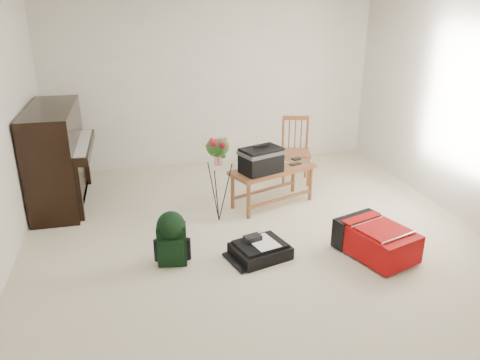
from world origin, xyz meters
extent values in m
cube|color=beige|center=(0.00, 0.00, 0.00)|extent=(5.00, 5.50, 0.01)
cube|color=white|center=(0.00, 2.75, 1.25)|extent=(5.00, 0.04, 2.50)
cube|color=white|center=(2.50, 0.00, 1.25)|extent=(0.04, 5.50, 2.50)
cube|color=black|center=(-2.20, 1.60, 0.62)|extent=(0.55, 1.50, 1.25)
cube|color=black|center=(-1.90, 1.60, 0.73)|extent=(0.28, 1.30, 0.10)
cube|color=white|center=(-1.90, 1.60, 0.78)|extent=(0.22, 1.20, 0.02)
cube|color=black|center=(-2.15, 1.60, 0.05)|extent=(0.45, 1.30, 0.10)
cube|color=#995832|center=(0.43, 0.93, 0.47)|extent=(1.18, 0.80, 0.04)
cylinder|color=#995832|center=(-0.06, 0.76, 0.22)|extent=(0.05, 0.05, 0.45)
cylinder|color=#995832|center=(-0.06, 1.11, 0.22)|extent=(0.05, 0.05, 0.45)
cylinder|color=#995832|center=(0.93, 0.76, 0.22)|extent=(0.05, 0.05, 0.45)
cylinder|color=#995832|center=(0.93, 1.11, 0.22)|extent=(0.05, 0.05, 0.45)
cube|color=#995832|center=(0.98, 1.61, 0.43)|extent=(0.49, 0.49, 0.04)
cylinder|color=#995832|center=(0.80, 1.44, 0.21)|extent=(0.03, 0.03, 0.41)
cylinder|color=#995832|center=(0.80, 1.78, 0.21)|extent=(0.03, 0.03, 0.41)
cylinder|color=#995832|center=(1.15, 1.44, 0.21)|extent=(0.03, 0.03, 0.41)
cylinder|color=#995832|center=(1.15, 1.78, 0.21)|extent=(0.03, 0.03, 0.41)
cube|color=#995832|center=(0.98, 1.78, 0.90)|extent=(0.36, 0.13, 0.06)
cylinder|color=#995832|center=(0.80, 1.78, 0.67)|extent=(0.03, 0.03, 0.50)
cylinder|color=#995832|center=(1.15, 1.78, 0.67)|extent=(0.03, 0.03, 0.50)
cube|color=#B5070F|center=(1.10, -0.54, 0.17)|extent=(0.73, 0.88, 0.29)
cube|color=black|center=(1.10, -0.25, 0.17)|extent=(0.56, 0.33, 0.31)
cube|color=#B5070F|center=(1.10, -0.60, 0.33)|extent=(0.57, 0.56, 0.02)
cube|color=silver|center=(1.10, -0.82, 0.33)|extent=(0.46, 0.16, 0.01)
cube|color=black|center=(-0.07, -0.31, 0.06)|extent=(0.64, 0.56, 0.13)
cube|color=black|center=(-0.07, -0.31, 0.15)|extent=(0.56, 0.48, 0.03)
cube|color=white|center=(-0.04, -0.33, 0.17)|extent=(0.32, 0.38, 0.01)
cube|color=black|center=(-0.12, -0.24, 0.20)|extent=(0.20, 0.15, 0.05)
cube|color=black|center=(-0.95, -0.22, 0.21)|extent=(0.30, 0.21, 0.42)
cube|color=black|center=(-0.95, -0.33, 0.19)|extent=(0.23, 0.08, 0.25)
sphere|color=black|center=(-0.95, -0.22, 0.42)|extent=(0.27, 0.27, 0.27)
cube|color=black|center=(-1.01, -0.13, 0.21)|extent=(0.04, 0.03, 0.38)
cube|color=black|center=(-0.88, -0.13, 0.21)|extent=(0.04, 0.03, 0.38)
cylinder|color=black|center=(-0.32, 0.62, 0.83)|extent=(0.01, 0.01, 0.28)
ellipsoid|color=#28571B|center=(-0.32, 0.62, 0.92)|extent=(0.26, 0.19, 0.24)
cube|color=red|center=(-0.32, 0.60, 1.00)|extent=(0.13, 0.05, 0.07)
camera|label=1|loc=(-1.22, -4.33, 2.49)|focal=35.00mm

